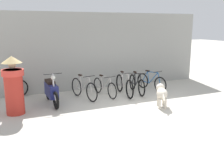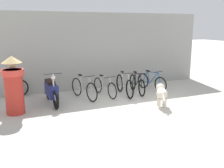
# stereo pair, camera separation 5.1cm
# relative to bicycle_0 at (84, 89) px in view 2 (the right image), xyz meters

# --- Properties ---
(ground_plane) EXTENTS (60.00, 60.00, 0.00)m
(ground_plane) POSITION_rel_bicycle_0_xyz_m (1.49, -1.85, -0.37)
(ground_plane) COLOR #B7B2A5
(shop_wall_back) EXTENTS (8.86, 0.20, 3.09)m
(shop_wall_back) POSITION_rel_bicycle_0_xyz_m (1.49, 1.43, 1.18)
(shop_wall_back) COLOR gray
(shop_wall_back) RESTS_ON ground
(bicycle_0) EXTENTS (0.54, 1.66, 0.88)m
(bicycle_0) POSITION_rel_bicycle_0_xyz_m (0.00, 0.00, 0.00)
(bicycle_0) COLOR black
(bicycle_0) RESTS_ON ground
(bicycle_1) EXTENTS (0.46, 1.65, 0.79)m
(bicycle_1) POSITION_rel_bicycle_0_xyz_m (0.83, 0.06, -0.03)
(bicycle_1) COLOR black
(bicycle_1) RESTS_ON ground
(bicycle_2) EXTENTS (0.46, 1.77, 0.91)m
(bicycle_2) POSITION_rel_bicycle_0_xyz_m (1.55, -0.15, 0.00)
(bicycle_2) COLOR black
(bicycle_2) RESTS_ON ground
(bicycle_3) EXTENTS (0.46, 1.66, 0.85)m
(bicycle_3) POSITION_rel_bicycle_0_xyz_m (2.12, -0.08, -0.02)
(bicycle_3) COLOR black
(bicycle_3) RESTS_ON ground
(bicycle_4) EXTENTS (0.52, 1.56, 0.82)m
(bicycle_4) POSITION_rel_bicycle_0_xyz_m (2.89, 0.09, -0.03)
(bicycle_4) COLOR black
(bicycle_4) RESTS_ON ground
(motorcycle) EXTENTS (0.58, 1.79, 1.11)m
(motorcycle) POSITION_rel_bicycle_0_xyz_m (-1.19, -0.20, 0.08)
(motorcycle) COLOR black
(motorcycle) RESTS_ON ground
(stray_dog) EXTENTS (0.64, 1.04, 0.70)m
(stray_dog) POSITION_rel_bicycle_0_xyz_m (2.02, -1.90, 0.09)
(stray_dog) COLOR beige
(stray_dog) RESTS_ON ground
(person_in_robes) EXTENTS (0.87, 0.87, 1.74)m
(person_in_robes) POSITION_rel_bicycle_0_xyz_m (-2.38, -0.74, 0.52)
(person_in_robes) COLOR #B72D23
(person_in_robes) RESTS_ON ground
(spare_tire_left) EXTENTS (0.64, 0.21, 0.65)m
(spare_tire_left) POSITION_rel_bicycle_0_xyz_m (-2.08, 1.19, -0.04)
(spare_tire_left) COLOR black
(spare_tire_left) RESTS_ON ground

